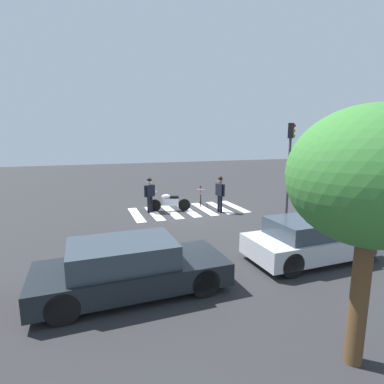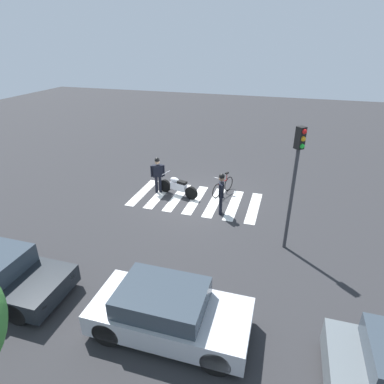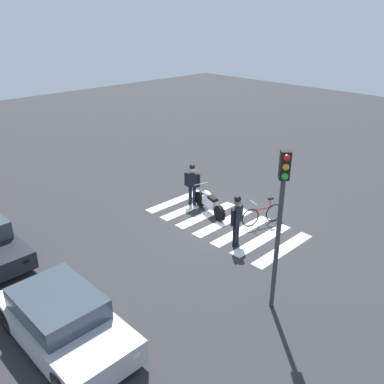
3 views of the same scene
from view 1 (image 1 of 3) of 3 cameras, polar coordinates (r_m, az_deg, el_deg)
name	(u,v)px [view 1 (image 1 of 3)]	position (r m, az deg, el deg)	size (l,w,h in m)	color
ground_plane	(188,210)	(15.75, -0.74, -3.49)	(60.00, 60.00, 0.00)	#2B2B2D
police_motorcycle	(170,202)	(15.55, -4.24, -1.98)	(2.10, 0.84, 1.03)	black
leaning_bicycle	(201,198)	(16.91, 1.64, -1.17)	(0.70, 1.65, 1.02)	black
officer_on_foot	(220,191)	(15.19, 5.33, 0.12)	(0.31, 0.67, 1.85)	black
officer_by_motorcycle	(150,192)	(15.25, -8.03, -0.09)	(0.61, 0.40, 1.78)	black
crosswalk_stripes	(188,210)	(15.75, -0.74, -3.48)	(5.85, 2.96, 0.01)	silver
car_silver_sedan	(310,240)	(10.09, 21.43, -8.43)	(4.03, 1.88, 1.32)	black
car_black_suv	(130,268)	(7.70, -11.71, -13.84)	(4.63, 1.93, 1.32)	black
traffic_light_pole	(290,155)	(14.93, 18.07, 6.71)	(0.34, 0.34, 4.41)	#38383D
street_tree_mid	(372,178)	(5.32, 30.99, 2.32)	(2.55, 2.55, 4.27)	brown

